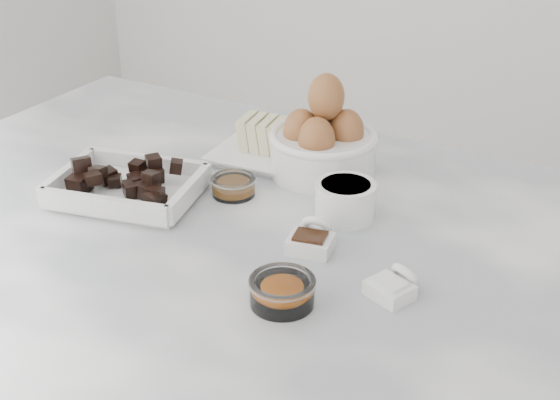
% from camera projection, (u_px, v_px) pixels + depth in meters
% --- Properties ---
extents(marble_slab, '(1.20, 0.80, 0.04)m').
position_uv_depth(marble_slab, '(256.00, 246.00, 1.03)').
color(marble_slab, silver).
rests_on(marble_slab, cabinet).
extents(chocolate_dish, '(0.23, 0.20, 0.05)m').
position_uv_depth(chocolate_dish, '(127.00, 182.00, 1.10)').
color(chocolate_dish, white).
rests_on(chocolate_dish, marble_slab).
extents(butter_plate, '(0.17, 0.17, 0.06)m').
position_uv_depth(butter_plate, '(266.00, 143.00, 1.23)').
color(butter_plate, white).
rests_on(butter_plate, marble_slab).
extents(sugar_ramekin, '(0.08, 0.08, 0.05)m').
position_uv_depth(sugar_ramekin, '(345.00, 199.00, 1.05)').
color(sugar_ramekin, white).
rests_on(sugar_ramekin, marble_slab).
extents(egg_bowl, '(0.16, 0.16, 0.16)m').
position_uv_depth(egg_bowl, '(323.00, 142.00, 1.16)').
color(egg_bowl, white).
rests_on(egg_bowl, marble_slab).
extents(honey_bowl, '(0.06, 0.06, 0.03)m').
position_uv_depth(honey_bowl, '(234.00, 186.00, 1.11)').
color(honey_bowl, white).
rests_on(honey_bowl, marble_slab).
extents(zest_bowl, '(0.08, 0.08, 0.03)m').
position_uv_depth(zest_bowl, '(282.00, 290.00, 0.87)').
color(zest_bowl, white).
rests_on(zest_bowl, marble_slab).
extents(vanilla_spoon, '(0.06, 0.07, 0.04)m').
position_uv_depth(vanilla_spoon, '(312.00, 239.00, 0.98)').
color(vanilla_spoon, white).
rests_on(vanilla_spoon, marble_slab).
extents(salt_spoon, '(0.06, 0.07, 0.04)m').
position_uv_depth(salt_spoon, '(393.00, 286.00, 0.89)').
color(salt_spoon, white).
rests_on(salt_spoon, marble_slab).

